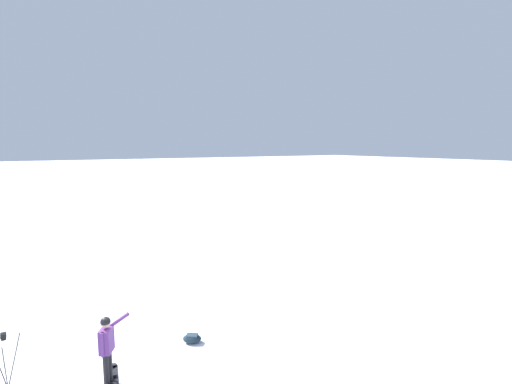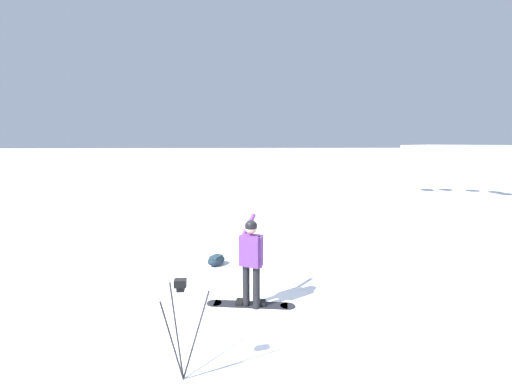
% 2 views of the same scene
% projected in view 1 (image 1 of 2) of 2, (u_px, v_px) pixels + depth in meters
% --- Properties ---
extents(ground_plane, '(300.00, 300.00, 0.00)m').
position_uv_depth(ground_plane, '(102.00, 378.00, 9.47)').
color(ground_plane, white).
extents(snowboarder, '(0.78, 0.48, 1.77)m').
position_uv_depth(snowboarder, '(107.00, 343.00, 9.09)').
color(snowboarder, black).
rests_on(snowboarder, ground_plane).
extents(snowboard, '(0.53, 1.74, 0.10)m').
position_uv_depth(snowboard, '(112.00, 382.00, 9.27)').
color(snowboard, black).
rests_on(snowboard, ground_plane).
extents(gear_bag_large, '(0.66, 0.63, 0.25)m').
position_uv_depth(gear_bag_large, '(192.00, 338.00, 11.15)').
color(gear_bag_large, '#192833').
rests_on(gear_bag_large, ground_plane).
extents(camera_tripod, '(0.66, 0.61, 1.43)m').
position_uv_depth(camera_tripod, '(5.00, 350.00, 8.91)').
color(camera_tripod, '#262628').
rests_on(camera_tripod, ground_plane).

